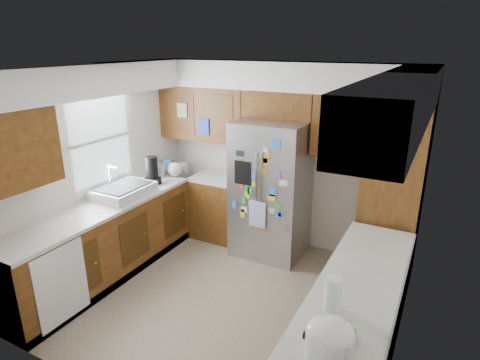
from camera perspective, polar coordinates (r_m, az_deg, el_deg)
name	(u,v)px	position (r m, az deg, el deg)	size (l,w,h in m)	color
floor	(226,297)	(4.71, -2.00, -16.25)	(3.60, 3.60, 0.00)	gray
room_shell	(232,131)	(4.31, -1.09, 7.00)	(3.64, 3.24, 2.52)	silver
left_counter_run	(132,236)	(5.23, -15.10, -7.69)	(1.36, 3.20, 0.92)	#42250C
right_counter_run	(354,334)	(3.69, 15.92, -20.36)	(0.63, 2.25, 0.92)	#42250C
pantry	(392,198)	(4.79, 20.87, -2.37)	(0.60, 0.90, 2.15)	#42250C
fridge	(271,189)	(5.25, 4.40, -1.32)	(0.90, 0.79, 1.80)	gray
bridge_cabinet	(280,104)	(5.19, 5.72, 10.66)	(0.96, 0.34, 0.35)	#42250C
fridge_top_items	(285,81)	(5.14, 6.35, 13.83)	(0.63, 0.31, 0.25)	#2A63AC
sink_assembly	(123,191)	(5.15, -16.24, -1.45)	(0.52, 0.70, 0.37)	silver
left_counter_clutter	(163,170)	(5.64, -10.86, 1.43)	(0.39, 0.88, 0.38)	black
rice_cooker	(330,339)	(2.60, 12.62, -21.24)	(0.30, 0.29, 0.25)	white
paper_towel	(333,294)	(2.99, 13.05, -15.49)	(0.12, 0.12, 0.26)	white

